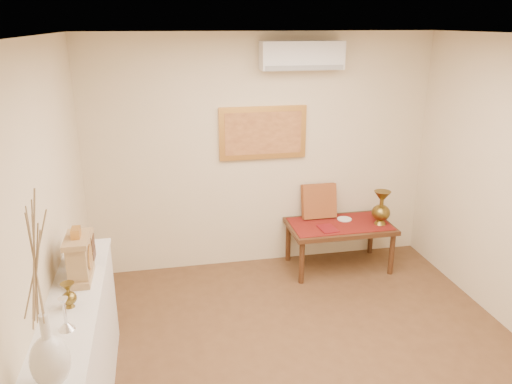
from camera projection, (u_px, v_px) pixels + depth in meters
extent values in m
plane|color=brown|center=(319.00, 380.00, 4.10)|extent=(4.50, 4.50, 0.00)
plane|color=white|center=(337.00, 37.00, 3.22)|extent=(4.50, 4.50, 0.00)
cube|color=beige|center=(262.00, 154.00, 5.75)|extent=(4.00, 0.02, 2.70)
cube|color=beige|center=(38.00, 253.00, 3.28)|extent=(0.02, 4.50, 2.70)
cube|color=maroon|center=(340.00, 224.00, 5.82)|extent=(1.14, 0.59, 0.01)
cylinder|color=white|center=(344.00, 219.00, 5.94)|extent=(0.17, 0.17, 0.01)
cube|color=maroon|center=(328.00, 229.00, 5.67)|extent=(0.20, 0.27, 0.01)
cube|color=maroon|center=(319.00, 201.00, 5.95)|extent=(0.41, 0.18, 0.42)
cube|color=white|center=(81.00, 360.00, 3.60)|extent=(0.35, 2.00, 0.95)
cube|color=white|center=(73.00, 301.00, 3.44)|extent=(0.37, 2.02, 0.03)
cube|color=tan|center=(81.00, 276.00, 3.70)|extent=(0.16, 0.36, 0.05)
cube|color=tan|center=(79.00, 258.00, 3.65)|extent=(0.14, 0.30, 0.25)
cylinder|color=beige|center=(90.00, 257.00, 3.66)|extent=(0.01, 0.17, 0.17)
cylinder|color=#C88D40|center=(90.00, 257.00, 3.67)|extent=(0.01, 0.19, 0.19)
cube|color=tan|center=(77.00, 240.00, 3.60)|extent=(0.17, 0.34, 0.04)
cube|color=#C88D40|center=(76.00, 233.00, 3.59)|extent=(0.06, 0.11, 0.07)
cube|color=tan|center=(84.00, 249.00, 3.94)|extent=(0.15, 0.20, 0.22)
cube|color=#452614|center=(94.00, 254.00, 3.97)|extent=(0.01, 0.17, 0.09)
cube|color=#452614|center=(93.00, 242.00, 3.94)|extent=(0.01, 0.17, 0.09)
cube|color=tan|center=(82.00, 235.00, 3.90)|extent=(0.16, 0.21, 0.02)
cube|color=#452614|center=(340.00, 226.00, 5.83)|extent=(1.20, 0.70, 0.05)
cylinder|color=#452614|center=(302.00, 263.00, 5.55)|extent=(0.06, 0.06, 0.50)
cylinder|color=#452614|center=(392.00, 254.00, 5.75)|extent=(0.06, 0.06, 0.50)
cylinder|color=#452614|center=(288.00, 241.00, 6.09)|extent=(0.06, 0.06, 0.50)
cylinder|color=#452614|center=(371.00, 234.00, 6.29)|extent=(0.06, 0.06, 0.50)
cube|color=#C88D40|center=(263.00, 133.00, 5.64)|extent=(1.00, 0.05, 0.60)
cube|color=#C07A42|center=(263.00, 133.00, 5.62)|extent=(0.88, 0.01, 0.48)
cube|color=silver|center=(302.00, 55.00, 5.35)|extent=(0.90, 0.24, 0.30)
cube|color=gray|center=(305.00, 68.00, 5.27)|extent=(0.86, 0.02, 0.05)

